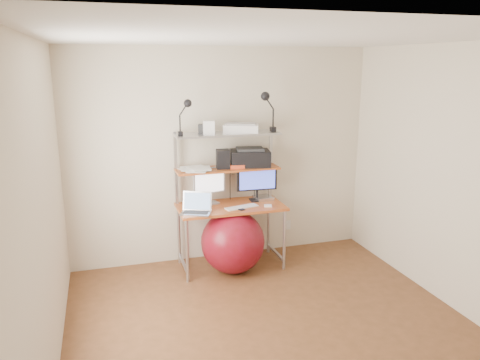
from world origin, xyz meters
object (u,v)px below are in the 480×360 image
object	(u,v)px
printer	(250,157)
exercise_ball	(233,242)
monitor_silver	(209,183)
monitor_black	(257,180)
laptop	(197,208)

from	to	relation	value
printer	exercise_ball	xyz separation A→B (m)	(-0.30, -0.30, -0.89)
exercise_ball	monitor_silver	bearing A→B (deg)	121.44
monitor_black	laptop	distance (m)	0.84
laptop	exercise_ball	world-z (taller)	laptop
laptop	exercise_ball	distance (m)	0.59
monitor_black	exercise_ball	distance (m)	0.77
monitor_silver	laptop	world-z (taller)	monitor_silver
monitor_black	laptop	size ratio (longest dim) A/B	1.23
laptop	monitor_black	bearing A→B (deg)	41.54
printer	laptop	bearing A→B (deg)	-146.83
laptop	printer	xyz separation A→B (m)	(0.70, 0.29, 0.46)
laptop	printer	distance (m)	0.89
monitor_silver	exercise_ball	size ratio (longest dim) A/B	0.63
monitor_silver	monitor_black	bearing A→B (deg)	-18.42
monitor_black	exercise_ball	size ratio (longest dim) A/B	0.67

